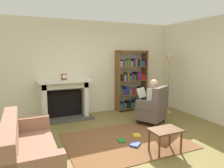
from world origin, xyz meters
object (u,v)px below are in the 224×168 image
at_px(armchair_reading, 154,108).
at_px(floor_lamp, 169,64).
at_px(fireplace, 65,98).
at_px(mantel_clock, 64,77).
at_px(bookshelf, 132,81).
at_px(sofa_floral, 27,154).
at_px(seated_reader, 150,99).
at_px(side_table, 165,133).

bearing_deg(armchair_reading, floor_lamp, -176.19).
distance_m(fireplace, mantel_clock, 0.59).
bearing_deg(armchair_reading, bookshelf, -125.53).
xyz_separation_m(armchair_reading, sofa_floral, (-2.98, -1.07, -0.10)).
xyz_separation_m(bookshelf, armchair_reading, (-0.15, -1.41, -0.49)).
distance_m(mantel_clock, armchair_reading, 2.46).
relative_size(fireplace, sofa_floral, 0.83).
distance_m(bookshelf, armchair_reading, 1.50).
bearing_deg(fireplace, mantel_clock, -103.54).
xyz_separation_m(bookshelf, seated_reader, (-0.21, -1.31, -0.29)).
xyz_separation_m(fireplace, armchair_reading, (1.95, -1.38, -0.15)).
bearing_deg(mantel_clock, sofa_floral, -113.32).
bearing_deg(seated_reader, floor_lamp, 177.91).
height_order(fireplace, bookshelf, bookshelf).
bearing_deg(floor_lamp, fireplace, 165.42).
relative_size(mantel_clock, floor_lamp, 0.09).
bearing_deg(seated_reader, fireplace, -63.31).
bearing_deg(side_table, fireplace, 114.87).
xyz_separation_m(seated_reader, side_table, (-0.63, -1.43, -0.26)).
xyz_separation_m(sofa_floral, side_table, (2.29, -0.26, 0.04)).
bearing_deg(fireplace, seated_reader, -34.02).
distance_m(fireplace, armchair_reading, 2.39).
distance_m(fireplace, bookshelf, 2.13).
bearing_deg(sofa_floral, armchair_reading, -70.35).
relative_size(bookshelf, side_table, 3.32).
height_order(bookshelf, armchair_reading, bookshelf).
xyz_separation_m(bookshelf, floor_lamp, (0.80, -0.79, 0.56)).
xyz_separation_m(fireplace, sofa_floral, (-1.04, -2.45, -0.25)).
xyz_separation_m(fireplace, bookshelf, (2.10, 0.03, 0.34)).
bearing_deg(sofa_floral, bookshelf, -51.71).
xyz_separation_m(mantel_clock, seated_reader, (1.91, -1.18, -0.54)).
relative_size(fireplace, bookshelf, 0.76).
xyz_separation_m(fireplace, mantel_clock, (-0.02, -0.10, 0.59)).
distance_m(bookshelf, sofa_floral, 4.04).
height_order(sofa_floral, side_table, sofa_floral).
distance_m(bookshelf, seated_reader, 1.36).
height_order(fireplace, sofa_floral, fireplace).
bearing_deg(side_table, bookshelf, 72.87).
bearing_deg(fireplace, side_table, -65.13).
xyz_separation_m(seated_reader, sofa_floral, (-2.92, -1.17, -0.30)).
bearing_deg(floor_lamp, bookshelf, 135.41).
bearing_deg(fireplace, sofa_floral, -112.94).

